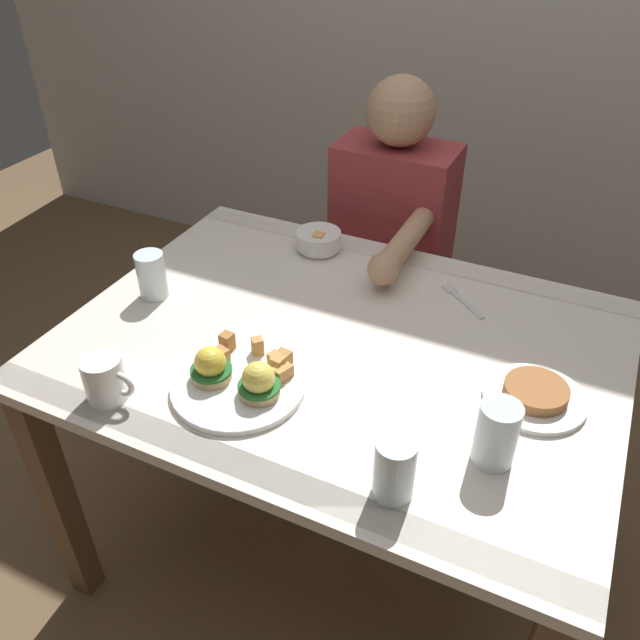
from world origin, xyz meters
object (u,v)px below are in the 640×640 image
water_glass_near (496,438)px  side_plate (535,395)px  fruit_bowl (319,240)px  diner_person (389,245)px  dining_table (338,377)px  eggs_benedict_plate (239,378)px  water_glass_far (152,278)px  coffee_mug (105,378)px  fork (461,299)px  water_glass_extra (394,472)px

water_glass_near → side_plate: size_ratio=0.62×
fruit_bowl → diner_person: (0.11, 0.26, -0.12)m
dining_table → side_plate: (0.42, -0.01, 0.12)m
dining_table → eggs_benedict_plate: bearing=-116.7°
fruit_bowl → water_glass_far: (-0.26, -0.37, 0.02)m
coffee_mug → fork: size_ratio=0.86×
water_glass_extra → side_plate: water_glass_extra is taller
fork → fruit_bowl: bearing=170.6°
fork → water_glass_extra: water_glass_extra is taller
fork → diner_person: 0.46m
fruit_bowl → water_glass_near: bearing=-41.9°
fork → side_plate: side_plate is taller
water_glass_near → diner_person: (-0.49, 0.80, -0.14)m
coffee_mug → water_glass_far: 0.36m
eggs_benedict_plate → diner_person: diner_person is taller
dining_table → fork: 0.35m
fork → side_plate: (0.23, -0.28, 0.01)m
dining_table → water_glass_far: (-0.47, -0.03, 0.16)m
water_glass_far → diner_person: 0.75m
fork → dining_table: bearing=-126.2°
fruit_bowl → coffee_mug: (-0.12, -0.70, 0.02)m
side_plate → water_glass_far: bearing=-178.7°
fruit_bowl → side_plate: fruit_bowl is taller
coffee_mug → water_glass_far: (-0.14, 0.33, -0.00)m
water_glass_near → diner_person: 0.95m
dining_table → fork: size_ratio=9.25×
fruit_bowl → water_glass_near: water_glass_near is taller
water_glass_near → side_plate: water_glass_near is taller
dining_table → water_glass_extra: (0.25, -0.34, 0.16)m
eggs_benedict_plate → side_plate: size_ratio=1.35×
coffee_mug → fork: bearing=50.2°
water_glass_far → water_glass_extra: bearing=-23.1°
fork → side_plate: 0.36m
fork → water_glass_far: bearing=-155.8°
water_glass_near → dining_table: bearing=152.8°
eggs_benedict_plate → water_glass_near: size_ratio=2.16×
dining_table → coffee_mug: bearing=-132.3°
diner_person → side_plate: bearing=-49.3°
dining_table → water_glass_extra: bearing=-53.6°
dining_table → water_glass_near: water_glass_near is taller
water_glass_extra → diner_person: size_ratio=0.10×
fruit_bowl → water_glass_far: size_ratio=1.05×
diner_person → fork: bearing=-47.6°
water_glass_extra → fruit_bowl: bearing=124.4°
water_glass_far → side_plate: (0.90, 0.02, -0.04)m
dining_table → water_glass_far: 0.50m
dining_table → diner_person: size_ratio=1.05×
diner_person → dining_table: bearing=-80.2°
water_glass_near → side_plate: (0.04, 0.19, -0.04)m
dining_table → side_plate: 0.44m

